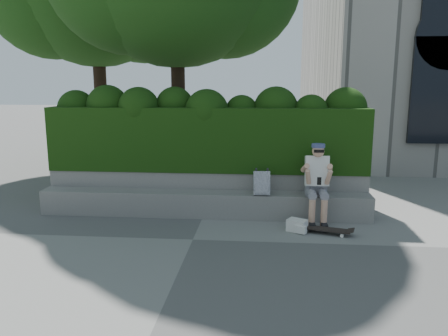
# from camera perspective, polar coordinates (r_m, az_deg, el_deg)

# --- Properties ---
(ground) EXTENTS (80.00, 80.00, 0.00)m
(ground) POSITION_cam_1_polar(r_m,az_deg,el_deg) (6.90, -4.09, -9.31)
(ground) COLOR slate
(ground) RESTS_ON ground
(bench_ledge) EXTENTS (6.00, 0.45, 0.45)m
(bench_ledge) POSITION_cam_1_polar(r_m,az_deg,el_deg) (8.01, -2.70, -4.70)
(bench_ledge) COLOR gray
(bench_ledge) RESTS_ON ground
(planter_wall) EXTENTS (6.00, 0.50, 0.75)m
(planter_wall) POSITION_cam_1_polar(r_m,az_deg,el_deg) (8.43, -2.28, -2.85)
(planter_wall) COLOR gray
(planter_wall) RESTS_ON ground
(hedge) EXTENTS (6.00, 1.00, 1.20)m
(hedge) POSITION_cam_1_polar(r_m,az_deg,el_deg) (8.47, -2.14, 3.94)
(hedge) COLOR black
(hedge) RESTS_ON planter_wall
(person) EXTENTS (0.40, 0.76, 1.38)m
(person) POSITION_cam_1_polar(r_m,az_deg,el_deg) (7.70, 12.05, -1.55)
(person) COLOR gray
(person) RESTS_ON ground
(skateboard) EXTENTS (0.85, 0.43, 0.09)m
(skateboard) POSITION_cam_1_polar(r_m,az_deg,el_deg) (7.31, 12.97, -7.80)
(skateboard) COLOR black
(skateboard) RESTS_ON ground
(backpack_plaid) EXTENTS (0.30, 0.17, 0.42)m
(backpack_plaid) POSITION_cam_1_polar(r_m,az_deg,el_deg) (7.74, 4.95, -1.97)
(backpack_plaid) COLOR silver
(backpack_plaid) RESTS_ON bench_ledge
(backpack_ground) EXTENTS (0.37, 0.33, 0.20)m
(backpack_ground) POSITION_cam_1_polar(r_m,az_deg,el_deg) (7.33, 9.51, -7.40)
(backpack_ground) COLOR silver
(backpack_ground) RESTS_ON ground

